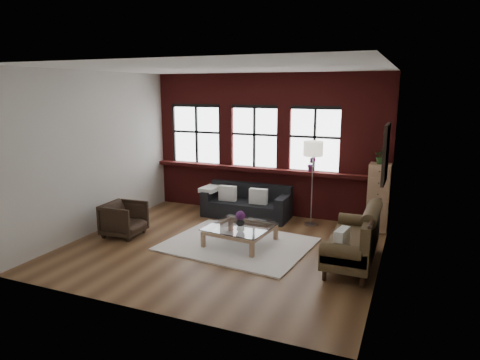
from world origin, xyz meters
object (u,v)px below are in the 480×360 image
at_px(vase, 240,222).
at_px(floor_lamp, 312,180).
at_px(coffee_table, 240,235).
at_px(armchair, 124,219).
at_px(drawer_chest, 379,197).
at_px(vintage_settee, 352,236).
at_px(dark_sofa, 246,202).

distance_m(vase, floor_lamp, 1.98).
relative_size(coffee_table, vase, 6.86).
relative_size(armchair, vase, 4.52).
bearing_deg(drawer_chest, armchair, -153.58).
xyz_separation_m(vintage_settee, vase, (-2.04, 0.13, -0.05)).
bearing_deg(armchair, floor_lamp, -60.13).
bearing_deg(coffee_table, dark_sofa, 108.10).
relative_size(coffee_table, floor_lamp, 0.57).
bearing_deg(coffee_table, vintage_settee, -3.63).
distance_m(armchair, coffee_table, 2.36).
relative_size(vintage_settee, drawer_chest, 1.34).
height_order(drawer_chest, floor_lamp, floor_lamp).
height_order(vintage_settee, coffee_table, vintage_settee).
height_order(armchair, coffee_table, armchair).
relative_size(vase, drawer_chest, 0.12).
bearing_deg(drawer_chest, floor_lamp, -171.81).
relative_size(coffee_table, drawer_chest, 0.81).
xyz_separation_m(armchair, floor_lamp, (3.25, 2.09, 0.64)).
relative_size(drawer_chest, floor_lamp, 0.71).
height_order(vase, floor_lamp, floor_lamp).
distance_m(dark_sofa, armchair, 2.73).
distance_m(coffee_table, floor_lamp, 2.07).
height_order(vintage_settee, vase, vintage_settee).
relative_size(vintage_settee, armchair, 2.51).
relative_size(dark_sofa, armchair, 2.65).
bearing_deg(vase, armchair, -169.71).
bearing_deg(dark_sofa, drawer_chest, 4.12).
distance_m(armchair, vase, 2.35).
xyz_separation_m(dark_sofa, floor_lamp, (1.48, 0.01, 0.62)).
bearing_deg(dark_sofa, vintage_settee, -34.63).
bearing_deg(vintage_settee, drawer_chest, 83.40).
bearing_deg(floor_lamp, vintage_settee, -58.41).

